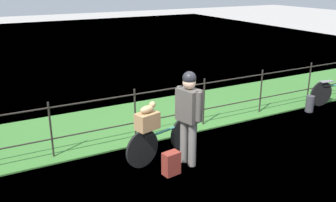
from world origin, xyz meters
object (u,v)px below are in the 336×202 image
object	(u,v)px
bicycle_main	(164,140)
backpack_on_paving	(171,163)
wooden_crate	(147,121)
terrier_dog	(148,108)
mooring_bollard	(310,104)
cyclist_person	(189,110)

from	to	relation	value
bicycle_main	backpack_on_paving	xyz separation A→B (m)	(-0.16, -0.58, -0.16)
wooden_crate	terrier_dog	distance (m)	0.22
terrier_dog	mooring_bollard	xyz separation A→B (m)	(4.63, 0.54, -0.85)
terrier_dog	mooring_bollard	bearing A→B (deg)	6.64
bicycle_main	terrier_dog	bearing A→B (deg)	-165.54
cyclist_person	backpack_on_paving	size ratio (longest dim) A/B	4.21
terrier_dog	backpack_on_paving	distance (m)	1.00
bicycle_main	mooring_bollard	bearing A→B (deg)	6.00
bicycle_main	terrier_dog	size ratio (longest dim) A/B	5.12
wooden_crate	cyclist_person	size ratio (longest dim) A/B	0.23
bicycle_main	backpack_on_paving	world-z (taller)	bicycle_main
bicycle_main	backpack_on_paving	bearing A→B (deg)	-105.69
bicycle_main	wooden_crate	size ratio (longest dim) A/B	4.26
terrier_dog	backpack_on_paving	xyz separation A→B (m)	(0.18, -0.49, -0.85)
bicycle_main	cyclist_person	world-z (taller)	cyclist_person
mooring_bollard	terrier_dog	bearing A→B (deg)	-173.36
terrier_dog	backpack_on_paving	world-z (taller)	terrier_dog
wooden_crate	backpack_on_paving	world-z (taller)	wooden_crate
cyclist_person	mooring_bollard	size ratio (longest dim) A/B	4.16
backpack_on_paving	mooring_bollard	size ratio (longest dim) A/B	0.99
bicycle_main	wooden_crate	distance (m)	0.60
bicycle_main	cyclist_person	distance (m)	0.80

